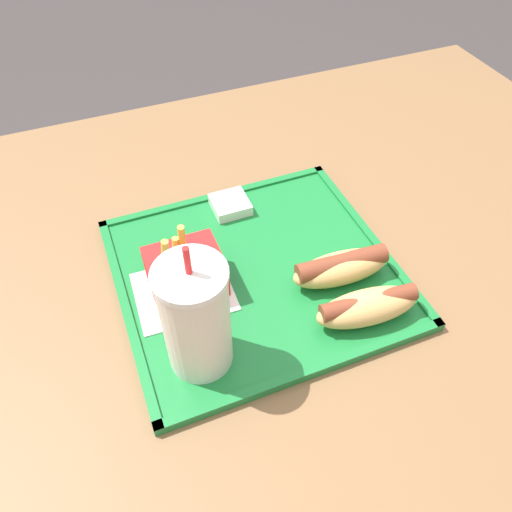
{
  "coord_description": "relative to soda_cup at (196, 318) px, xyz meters",
  "views": [
    {
      "loc": [
        0.15,
        0.4,
        1.28
      ],
      "look_at": [
        -0.02,
        -0.03,
        0.78
      ],
      "focal_mm": 35.0,
      "sensor_mm": 36.0,
      "label": 1
    }
  ],
  "objects": [
    {
      "name": "soda_cup",
      "position": [
        0.0,
        0.0,
        0.0
      ],
      "size": [
        0.08,
        0.08,
        0.19
      ],
      "color": "silver",
      "rests_on": "food_tray"
    },
    {
      "name": "ground_plane",
      "position": [
        -0.09,
        -0.07,
        -0.83
      ],
      "size": [
        8.0,
        8.0,
        0.0
      ],
      "primitive_type": "plane",
      "color": "#383333"
    },
    {
      "name": "dining_table",
      "position": [
        -0.09,
        -0.07,
        -0.46
      ],
      "size": [
        1.49,
        1.07,
        0.74
      ],
      "color": "brown",
      "rests_on": "ground_plane"
    },
    {
      "name": "fries_carton",
      "position": [
        -0.02,
        -0.11,
        -0.05
      ],
      "size": [
        0.1,
        0.08,
        0.12
      ],
      "color": "red",
      "rests_on": "food_tray"
    },
    {
      "name": "paper_napkin",
      "position": [
        -0.01,
        -0.1,
        -0.08
      ],
      "size": [
        0.13,
        0.11,
        0.0
      ],
      "color": "white",
      "rests_on": "food_tray"
    },
    {
      "name": "hot_dog_far",
      "position": [
        -0.22,
        0.02,
        -0.06
      ],
      "size": [
        0.14,
        0.06,
        0.04
      ],
      "color": "tan",
      "rests_on": "food_tray"
    },
    {
      "name": "hot_dog_near",
      "position": [
        -0.22,
        -0.05,
        -0.05
      ],
      "size": [
        0.14,
        0.06,
        0.05
      ],
      "color": "tan",
      "rests_on": "food_tray"
    },
    {
      "name": "food_tray",
      "position": [
        -0.11,
        -0.1,
        -0.08
      ],
      "size": [
        0.38,
        0.36,
        0.01
      ],
      "color": "#197233",
      "rests_on": "dining_table"
    },
    {
      "name": "sauce_cup_mayo",
      "position": [
        -0.12,
        -0.24,
        -0.07
      ],
      "size": [
        0.06,
        0.06,
        0.02
      ],
      "color": "silver",
      "rests_on": "food_tray"
    }
  ]
}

